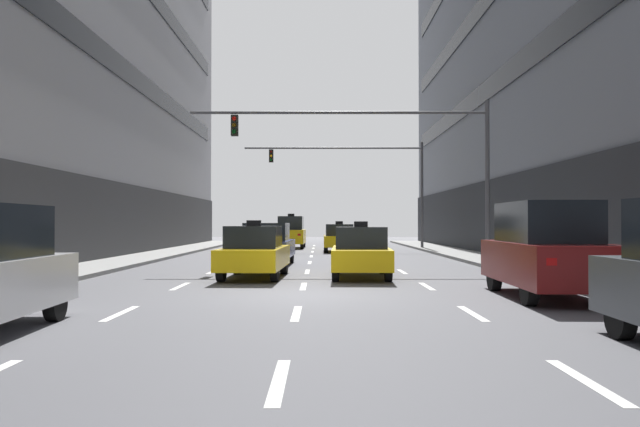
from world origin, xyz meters
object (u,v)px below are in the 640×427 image
(taxi_driving_4, at_px, (292,232))
(traffic_signal_1, at_px, (368,172))
(taxi_driving_0, at_px, (340,238))
(traffic_signal_0, at_px, (393,147))
(car_driving_1, at_px, (269,245))
(taxi_driving_3, at_px, (256,252))
(taxi_driving_2, at_px, (362,253))
(car_parked_1, at_px, (547,250))

(taxi_driving_4, relative_size, traffic_signal_1, 0.39)
(taxi_driving_0, bearing_deg, traffic_signal_0, -82.07)
(car_driving_1, height_order, traffic_signal_0, traffic_signal_0)
(traffic_signal_0, bearing_deg, taxi_driving_0, 97.93)
(taxi_driving_0, relative_size, traffic_signal_0, 0.37)
(taxi_driving_0, distance_m, traffic_signal_0, 13.10)
(taxi_driving_0, relative_size, car_driving_1, 0.94)
(traffic_signal_0, bearing_deg, taxi_driving_3, -134.19)
(taxi_driving_0, height_order, traffic_signal_1, traffic_signal_1)
(taxi_driving_0, bearing_deg, taxi_driving_4, 120.02)
(taxi_driving_2, relative_size, taxi_driving_3, 0.98)
(taxi_driving_4, bearing_deg, traffic_signal_0, -74.68)
(taxi_driving_0, relative_size, car_parked_1, 0.95)
(taxi_driving_2, distance_m, traffic_signal_1, 21.16)
(traffic_signal_1, bearing_deg, taxi_driving_2, -94.92)
(car_driving_1, height_order, traffic_signal_1, traffic_signal_1)
(taxi_driving_0, bearing_deg, taxi_driving_2, -89.52)
(taxi_driving_3, distance_m, car_parked_1, 8.94)
(taxi_driving_2, bearing_deg, taxi_driving_3, -177.90)
(taxi_driving_4, bearing_deg, car_parked_1, -75.43)
(taxi_driving_2, bearing_deg, car_parked_1, -52.66)
(car_driving_1, distance_m, car_parked_1, 13.05)
(taxi_driving_4, bearing_deg, taxi_driving_2, -81.74)
(car_driving_1, bearing_deg, traffic_signal_1, 70.89)
(car_driving_1, bearing_deg, taxi_driving_4, 89.49)
(taxi_driving_4, height_order, traffic_signal_0, traffic_signal_0)
(taxi_driving_3, bearing_deg, traffic_signal_0, 45.81)
(car_driving_1, distance_m, traffic_signal_0, 6.43)
(traffic_signal_0, xyz_separation_m, traffic_signal_1, (0.20, 15.67, 0.31))
(taxi_driving_0, height_order, taxi_driving_4, taxi_driving_4)
(taxi_driving_2, height_order, car_parked_1, car_parked_1)
(taxi_driving_3, xyz_separation_m, taxi_driving_4, (0.07, 22.93, 0.28))
(taxi_driving_3, relative_size, traffic_signal_0, 0.37)
(taxi_driving_0, distance_m, taxi_driving_4, 6.33)
(taxi_driving_2, distance_m, taxi_driving_4, 23.05)
(taxi_driving_0, height_order, traffic_signal_0, traffic_signal_0)
(taxi_driving_2, xyz_separation_m, taxi_driving_4, (-3.31, 22.81, 0.30))
(car_parked_1, xyz_separation_m, traffic_signal_0, (-2.40, 10.18, 3.70))
(traffic_signal_0, height_order, traffic_signal_1, traffic_signal_1)
(car_driving_1, bearing_deg, taxi_driving_0, 74.31)
(car_parked_1, bearing_deg, traffic_signal_1, 94.86)
(car_parked_1, relative_size, traffic_signal_0, 0.39)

